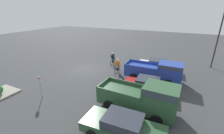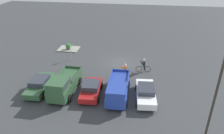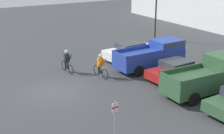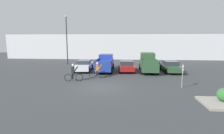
{
  "view_description": "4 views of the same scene",
  "coord_description": "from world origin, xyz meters",
  "px_view_note": "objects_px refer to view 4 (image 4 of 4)",
  "views": [
    {
      "loc": [
        14.12,
        10.5,
        6.96
      ],
      "look_at": [
        0.66,
        3.86,
        1.2
      ],
      "focal_mm": 24.0,
      "sensor_mm": 36.0,
      "label": 1
    },
    {
      "loc": [
        -2.75,
        26.62,
        12.97
      ],
      "look_at": [
        0.66,
        3.86,
        1.2
      ],
      "focal_mm": 35.0,
      "sensor_mm": 36.0,
      "label": 2
    },
    {
      "loc": [
        17.62,
        -6.11,
        7.93
      ],
      "look_at": [
        0.66,
        3.86,
        1.2
      ],
      "focal_mm": 50.0,
      "sensor_mm": 36.0,
      "label": 3
    },
    {
      "loc": [
        2.16,
        -14.52,
        4.06
      ],
      "look_at": [
        0.66,
        3.86,
        1.2
      ],
      "focal_mm": 28.0,
      "sensor_mm": 36.0,
      "label": 4
    }
  ],
  "objects_px": {
    "sedan_1": "(126,66)",
    "sedan_2": "(170,66)",
    "lamppost": "(67,37)",
    "fire_lane_sign": "(183,74)",
    "cyclist_1": "(73,72)",
    "pickup_truck_0": "(105,63)",
    "cyclist_0": "(98,70)",
    "shrub": "(224,95)",
    "sedan_0": "(84,65)",
    "pickup_truck_1": "(148,62)"
  },
  "relations": [
    {
      "from": "sedan_1",
      "to": "pickup_truck_1",
      "type": "distance_m",
      "value": 2.87
    },
    {
      "from": "sedan_1",
      "to": "sedan_2",
      "type": "distance_m",
      "value": 5.6
    },
    {
      "from": "cyclist_1",
      "to": "pickup_truck_0",
      "type": "bearing_deg",
      "value": 68.2
    },
    {
      "from": "sedan_1",
      "to": "cyclist_1",
      "type": "height_order",
      "value": "cyclist_1"
    },
    {
      "from": "pickup_truck_1",
      "to": "fire_lane_sign",
      "type": "bearing_deg",
      "value": -76.9
    },
    {
      "from": "sedan_1",
      "to": "lamppost",
      "type": "distance_m",
      "value": 12.13
    },
    {
      "from": "sedan_2",
      "to": "sedan_0",
      "type": "bearing_deg",
      "value": -179.72
    },
    {
      "from": "cyclist_0",
      "to": "shrub",
      "type": "distance_m",
      "value": 11.68
    },
    {
      "from": "pickup_truck_0",
      "to": "cyclist_0",
      "type": "distance_m",
      "value": 4.52
    },
    {
      "from": "sedan_1",
      "to": "fire_lane_sign",
      "type": "height_order",
      "value": "fire_lane_sign"
    },
    {
      "from": "cyclist_0",
      "to": "lamppost",
      "type": "distance_m",
      "value": 12.77
    },
    {
      "from": "pickup_truck_0",
      "to": "lamppost",
      "type": "height_order",
      "value": "lamppost"
    },
    {
      "from": "pickup_truck_0",
      "to": "pickup_truck_1",
      "type": "relative_size",
      "value": 1.0
    },
    {
      "from": "sedan_2",
      "to": "shrub",
      "type": "height_order",
      "value": "sedan_2"
    },
    {
      "from": "cyclist_1",
      "to": "fire_lane_sign",
      "type": "distance_m",
      "value": 10.15
    },
    {
      "from": "pickup_truck_1",
      "to": "cyclist_1",
      "type": "distance_m",
      "value": 10.24
    },
    {
      "from": "sedan_1",
      "to": "sedan_0",
      "type": "bearing_deg",
      "value": -178.99
    },
    {
      "from": "sedan_1",
      "to": "cyclist_1",
      "type": "distance_m",
      "value": 7.96
    },
    {
      "from": "sedan_2",
      "to": "cyclist_1",
      "type": "xyz_separation_m",
      "value": [
        -10.87,
        -5.92,
        0.16
      ]
    },
    {
      "from": "sedan_2",
      "to": "cyclist_0",
      "type": "bearing_deg",
      "value": -153.96
    },
    {
      "from": "fire_lane_sign",
      "to": "sedan_0",
      "type": "bearing_deg",
      "value": 143.23
    },
    {
      "from": "pickup_truck_0",
      "to": "sedan_1",
      "type": "relative_size",
      "value": 1.3
    },
    {
      "from": "fire_lane_sign",
      "to": "shrub",
      "type": "relative_size",
      "value": 2.38
    },
    {
      "from": "pickup_truck_1",
      "to": "sedan_1",
      "type": "bearing_deg",
      "value": -173.74
    },
    {
      "from": "cyclist_1",
      "to": "sedan_1",
      "type": "bearing_deg",
      "value": 48.52
    },
    {
      "from": "sedan_0",
      "to": "shrub",
      "type": "bearing_deg",
      "value": -43.44
    },
    {
      "from": "fire_lane_sign",
      "to": "lamppost",
      "type": "relative_size",
      "value": 0.26
    },
    {
      "from": "sedan_1",
      "to": "sedan_2",
      "type": "bearing_deg",
      "value": -0.46
    },
    {
      "from": "sedan_0",
      "to": "pickup_truck_0",
      "type": "relative_size",
      "value": 0.85
    },
    {
      "from": "sedan_0",
      "to": "cyclist_0",
      "type": "distance_m",
      "value": 4.89
    },
    {
      "from": "pickup_truck_0",
      "to": "cyclist_0",
      "type": "relative_size",
      "value": 2.97
    },
    {
      "from": "fire_lane_sign",
      "to": "cyclist_0",
      "type": "bearing_deg",
      "value": 155.89
    },
    {
      "from": "lamppost",
      "to": "shrub",
      "type": "height_order",
      "value": "lamppost"
    },
    {
      "from": "sedan_0",
      "to": "pickup_truck_1",
      "type": "relative_size",
      "value": 0.85
    },
    {
      "from": "pickup_truck_0",
      "to": "lamppost",
      "type": "distance_m",
      "value": 9.71
    },
    {
      "from": "sedan_2",
      "to": "fire_lane_sign",
      "type": "distance_m",
      "value": 7.82
    },
    {
      "from": "sedan_0",
      "to": "fire_lane_sign",
      "type": "xyz_separation_m",
      "value": [
        10.3,
        -7.7,
        0.53
      ]
    },
    {
      "from": "sedan_0",
      "to": "sedan_1",
      "type": "relative_size",
      "value": 1.1
    },
    {
      "from": "pickup_truck_1",
      "to": "sedan_2",
      "type": "relative_size",
      "value": 1.15
    },
    {
      "from": "pickup_truck_1",
      "to": "cyclist_0",
      "type": "height_order",
      "value": "pickup_truck_1"
    },
    {
      "from": "pickup_truck_0",
      "to": "shrub",
      "type": "bearing_deg",
      "value": -51.83
    },
    {
      "from": "sedan_1",
      "to": "shrub",
      "type": "xyz_separation_m",
      "value": [
        6.24,
        -11.31,
        -0.11
      ]
    },
    {
      "from": "cyclist_1",
      "to": "fire_lane_sign",
      "type": "height_order",
      "value": "fire_lane_sign"
    },
    {
      "from": "sedan_2",
      "to": "cyclist_1",
      "type": "distance_m",
      "value": 12.38
    },
    {
      "from": "pickup_truck_0",
      "to": "fire_lane_sign",
      "type": "height_order",
      "value": "pickup_truck_0"
    },
    {
      "from": "pickup_truck_1",
      "to": "fire_lane_sign",
      "type": "relative_size",
      "value": 2.71
    },
    {
      "from": "pickup_truck_0",
      "to": "pickup_truck_1",
      "type": "distance_m",
      "value": 5.62
    },
    {
      "from": "cyclist_0",
      "to": "lamppost",
      "type": "relative_size",
      "value": 0.24
    },
    {
      "from": "fire_lane_sign",
      "to": "cyclist_1",
      "type": "bearing_deg",
      "value": 169.61
    },
    {
      "from": "sedan_0",
      "to": "pickup_truck_0",
      "type": "xyz_separation_m",
      "value": [
        2.79,
        0.3,
        0.37
      ]
    }
  ]
}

